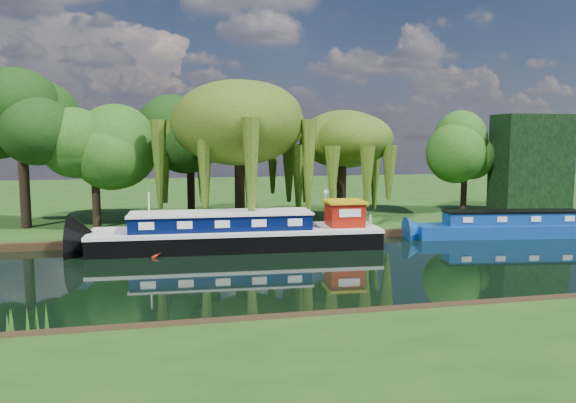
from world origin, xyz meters
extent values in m
plane|color=black|center=(0.00, 0.00, 0.00)|extent=(120.00, 120.00, 0.00)
cube|color=#1B3E10|center=(0.00, 34.00, 0.23)|extent=(120.00, 52.00, 0.45)
cube|color=black|center=(-6.23, 6.23, 0.42)|extent=(17.17, 4.63, 1.13)
cube|color=silver|center=(-6.23, 6.23, 1.09)|extent=(17.26, 4.71, 0.21)
cube|color=#030C36|center=(-7.18, 6.28, 1.65)|extent=(10.66, 3.25, 0.90)
cube|color=silver|center=(-7.18, 6.28, 2.15)|extent=(10.86, 3.45, 0.11)
cube|color=maroon|center=(0.37, 5.90, 1.91)|extent=(2.18, 2.18, 1.42)
cube|color=#C5A00D|center=(0.37, 5.90, 2.69)|extent=(2.43, 2.43, 0.15)
cylinder|color=silver|center=(-11.33, 6.49, 2.33)|extent=(0.09, 0.09, 2.27)
cube|color=navy|center=(12.23, 6.19, 0.36)|extent=(13.24, 3.98, 0.98)
cube|color=navy|center=(12.23, 6.19, 1.26)|extent=(9.28, 2.89, 0.82)
cube|color=black|center=(12.23, 6.19, 1.72)|extent=(9.40, 3.01, 0.11)
cube|color=silver|center=(8.72, 5.84, 1.30)|extent=(0.65, 0.14, 0.35)
cube|color=silver|center=(10.98, 5.52, 1.30)|extent=(0.65, 0.14, 0.35)
cube|color=silver|center=(13.25, 5.20, 1.30)|extent=(0.65, 0.14, 0.35)
cube|color=silver|center=(15.51, 4.88, 1.30)|extent=(0.65, 0.14, 0.35)
imported|color=maroon|center=(-10.13, 5.39, 0.00)|extent=(3.20, 2.31, 0.65)
cylinder|color=black|center=(-5.29, 12.17, 3.32)|extent=(0.74, 0.74, 5.73)
ellipsoid|color=#2E4F10|center=(-5.29, 12.17, 7.46)|extent=(8.01, 8.01, 5.17)
cylinder|color=black|center=(2.41, 12.96, 2.65)|extent=(0.62, 0.62, 4.40)
ellipsoid|color=#2E4F10|center=(2.41, 12.96, 5.83)|extent=(6.01, 6.01, 3.88)
cylinder|color=black|center=(-14.99, 13.06, 3.53)|extent=(0.57, 0.57, 6.16)
ellipsoid|color=#1F4F13|center=(-14.99, 13.06, 6.05)|extent=(5.04, 5.04, 5.04)
cylinder|color=black|center=(-19.75, 14.25, 4.19)|extent=(0.71, 0.71, 7.49)
ellipsoid|color=black|center=(-19.75, 14.25, 7.25)|extent=(5.76, 5.76, 5.76)
cylinder|color=black|center=(-8.43, 17.32, 3.72)|extent=(0.59, 0.59, 6.53)
ellipsoid|color=black|center=(-8.43, 17.32, 6.39)|extent=(5.22, 5.22, 5.22)
cylinder|color=black|center=(14.04, 15.78, 3.18)|extent=(0.49, 0.49, 5.47)
ellipsoid|color=#1F4F13|center=(14.04, 15.78, 5.42)|extent=(4.37, 4.37, 4.37)
cube|color=black|center=(19.00, 14.00, 4.45)|extent=(6.00, 3.00, 8.00)
cylinder|color=silver|center=(0.50, 10.50, 1.55)|extent=(0.10, 0.10, 2.20)
sphere|color=white|center=(0.50, 10.50, 2.83)|extent=(0.36, 0.36, 0.36)
cylinder|color=silver|center=(-10.00, 8.40, 0.95)|extent=(0.16, 0.16, 1.00)
cylinder|color=silver|center=(-4.00, 8.40, 0.95)|extent=(0.16, 0.16, 1.00)
cylinder|color=silver|center=(3.00, 8.40, 0.95)|extent=(0.16, 0.16, 1.00)
cylinder|color=silver|center=(9.00, 8.40, 0.95)|extent=(0.16, 0.16, 1.00)
cone|color=#235416|center=(-15.00, -7.60, 0.55)|extent=(1.20, 1.20, 1.10)
camera|label=1|loc=(-10.33, -26.73, 6.62)|focal=35.00mm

